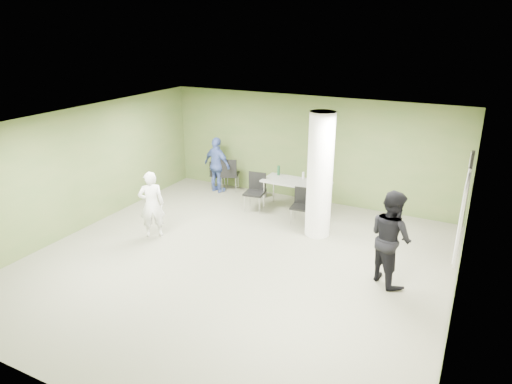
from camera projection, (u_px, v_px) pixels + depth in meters
The scene contains 17 objects.
floor at pixel (236, 263), 9.15m from camera, with size 8.00×8.00×0.00m, color #535543.
ceiling at pixel (234, 125), 8.18m from camera, with size 8.00×8.00×0.00m, color white.
wall_back at pixel (309, 149), 12.01m from camera, with size 8.00×0.02×2.80m, color #405729.
wall_left at pixel (81, 169), 10.34m from camera, with size 0.02×8.00×2.80m, color #405729.
wall_right_cream at pixel (463, 240), 6.98m from camera, with size 0.02×8.00×2.80m, color beige.
column at pixel (320, 176), 9.92m from camera, with size 0.56×0.56×2.80m, color silver.
whiteboard at pixel (464, 206), 7.98m from camera, with size 0.05×2.30×1.30m.
wall_clock at pixel (472, 160), 7.68m from camera, with size 0.06×0.32×0.32m.
folding_table at pixel (296, 183), 11.43m from camera, with size 1.70×0.76×1.05m.
wastebasket at pixel (262, 192), 12.58m from camera, with size 0.24×0.24×0.28m, color #4C4C4C.
chair_back_left at pixel (218, 173), 13.05m from camera, with size 0.43×0.43×0.84m.
chair_back_right at pixel (229, 172), 12.86m from camera, with size 0.62×0.62×0.98m.
chair_table_left at pixel (256, 188), 11.61m from camera, with size 0.53×0.53×0.96m.
chair_table_right at pixel (301, 203), 10.87m from camera, with size 0.46×0.46×0.84m.
woman_white at pixel (152, 204), 10.05m from camera, with size 0.55×0.36×1.52m, color silver.
man_black at pixel (391, 238), 8.20m from camera, with size 0.87×0.68×1.78m, color black.
man_blue at pixel (217, 165), 12.77m from camera, with size 0.92×0.38×1.58m, color #3A4D90.
Camera 1 is at (3.99, -7.05, 4.50)m, focal length 32.00 mm.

